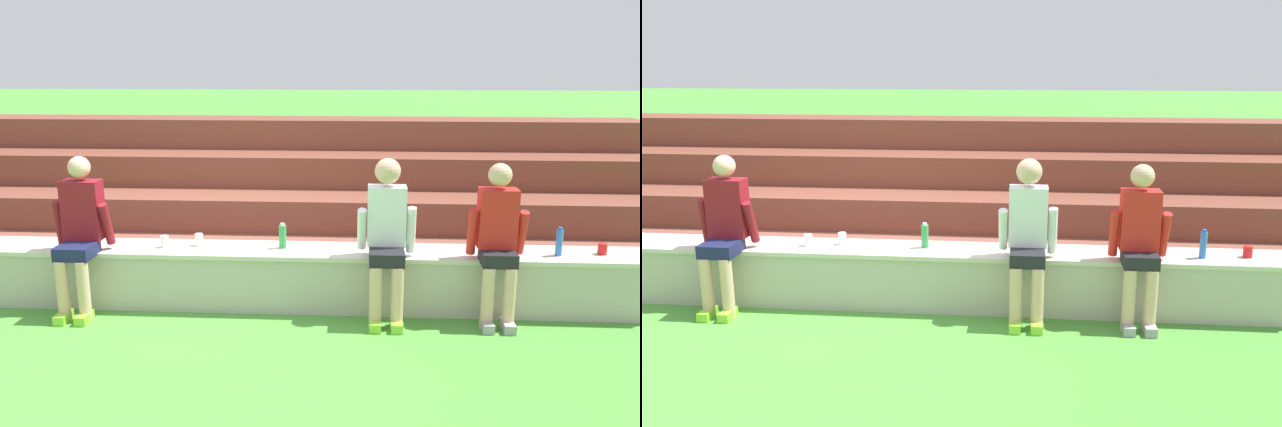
{
  "view_description": "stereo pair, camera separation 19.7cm",
  "coord_description": "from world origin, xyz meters",
  "views": [
    {
      "loc": [
        1.54,
        -5.5,
        2.31
      ],
      "look_at": [
        1.19,
        0.25,
        0.9
      ],
      "focal_mm": 36.21,
      "sensor_mm": 36.0,
      "label": 1
    },
    {
      "loc": [
        1.73,
        -5.48,
        2.31
      ],
      "look_at": [
        1.19,
        0.25,
        0.9
      ],
      "focal_mm": 36.21,
      "sensor_mm": 36.0,
      "label": 2
    }
  ],
  "objects": [
    {
      "name": "stone_seating_wall",
      "position": [
        0.0,
        0.25,
        0.3
      ],
      "size": [
        8.46,
        0.53,
        0.56
      ],
      "color": "#B7AF9E",
      "rests_on": "ground"
    },
    {
      "name": "water_bottle_mid_right",
      "position": [
        3.35,
        0.19,
        0.68
      ],
      "size": [
        0.06,
        0.06,
        0.26
      ],
      "color": "blue",
      "rests_on": "stone_seating_wall"
    },
    {
      "name": "plastic_cup_middle",
      "position": [
        3.75,
        0.25,
        0.61
      ],
      "size": [
        0.08,
        0.08,
        0.1
      ],
      "primitive_type": "cylinder",
      "color": "red",
      "rests_on": "stone_seating_wall"
    },
    {
      "name": "brick_bleachers",
      "position": [
        0.0,
        2.4,
        0.56
      ],
      "size": [
        10.35,
        2.75,
        1.51
      ],
      "color": "brown",
      "rests_on": "ground"
    },
    {
      "name": "plastic_cup_left_end",
      "position": [
        -0.28,
        0.23,
        0.61
      ],
      "size": [
        0.08,
        0.08,
        0.11
      ],
      "primitive_type": "cylinder",
      "color": "white",
      "rests_on": "stone_seating_wall"
    },
    {
      "name": "plastic_cup_right_end",
      "position": [
        0.03,
        0.3,
        0.62
      ],
      "size": [
        0.08,
        0.08,
        0.12
      ],
      "primitive_type": "cylinder",
      "color": "white",
      "rests_on": "stone_seating_wall"
    },
    {
      "name": "person_left_of_center",
      "position": [
        1.79,
        -0.01,
        0.79
      ],
      "size": [
        0.52,
        0.58,
        1.45
      ],
      "color": "#DBAD89",
      "rests_on": "ground"
    },
    {
      "name": "person_center",
      "position": [
        2.75,
        -0.02,
        0.76
      ],
      "size": [
        0.51,
        0.5,
        1.42
      ],
      "color": "#DBAD89",
      "rests_on": "ground"
    },
    {
      "name": "person_far_left",
      "position": [
        -0.99,
        0.0,
        0.77
      ],
      "size": [
        0.52,
        0.59,
        1.43
      ],
      "color": "#DBAD89",
      "rests_on": "ground"
    },
    {
      "name": "water_bottle_mid_left",
      "position": [
        0.83,
        0.27,
        0.67
      ],
      "size": [
        0.07,
        0.07,
        0.24
      ],
      "color": "green",
      "rests_on": "stone_seating_wall"
    },
    {
      "name": "ground_plane",
      "position": [
        0.0,
        0.0,
        0.0
      ],
      "size": [
        80.0,
        80.0,
        0.0
      ],
      "primitive_type": "plane",
      "color": "#4C9338"
    }
  ]
}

